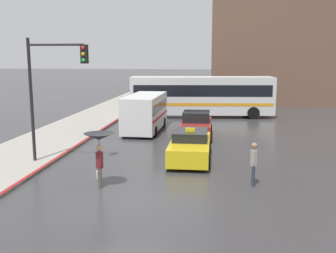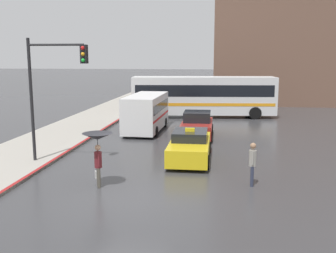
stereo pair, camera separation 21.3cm
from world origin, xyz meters
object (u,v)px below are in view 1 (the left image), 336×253
object	(u,v)px
ambulance_van	(145,111)
city_bus	(202,95)
sedan_red	(196,126)
traffic_light	(53,79)
taxi	(190,146)
pedestrian_with_umbrella	(99,143)
pedestrian_man	(254,161)

from	to	relation	value
ambulance_van	city_bus	xyz separation A→B (m)	(3.46, 6.81, 0.48)
sedan_red	traffic_light	xyz separation A→B (m)	(-6.00, -6.91, 3.15)
sedan_red	city_bus	world-z (taller)	city_bus
city_bus	traffic_light	size ratio (longest dim) A/B	2.06
taxi	city_bus	distance (m)	13.89
city_bus	pedestrian_with_umbrella	xyz separation A→B (m)	(-3.17, -18.26, -0.10)
pedestrian_man	traffic_light	bearing A→B (deg)	-99.66
sedan_red	pedestrian_man	distance (m)	9.33
ambulance_van	pedestrian_with_umbrella	size ratio (longest dim) A/B	2.84
taxi	city_bus	xyz separation A→B (m)	(0.09, 13.84, 1.15)
ambulance_van	taxi	bearing A→B (deg)	117.36
city_bus	taxi	bearing A→B (deg)	-5.72
pedestrian_with_umbrella	traffic_light	world-z (taller)	traffic_light
taxi	pedestrian_with_umbrella	size ratio (longest dim) A/B	2.20
taxi	pedestrian_man	world-z (taller)	pedestrian_man
pedestrian_with_umbrella	pedestrian_man	bearing A→B (deg)	-104.68
pedestrian_man	city_bus	bearing A→B (deg)	-167.92
pedestrian_with_umbrella	taxi	bearing A→B (deg)	-58.51
sedan_red	ambulance_van	world-z (taller)	ambulance_van
taxi	ambulance_van	distance (m)	7.82
ambulance_van	city_bus	size ratio (longest dim) A/B	0.50
taxi	city_bus	bearing A→B (deg)	-90.37
city_bus	pedestrian_man	bearing A→B (deg)	2.88
city_bus	pedestrian_with_umbrella	world-z (taller)	city_bus
sedan_red	city_bus	bearing A→B (deg)	-90.35
ambulance_van	traffic_light	distance (m)	9.23
taxi	sedan_red	distance (m)	5.44
pedestrian_with_umbrella	city_bus	bearing A→B (deg)	-33.50
pedestrian_man	sedan_red	bearing A→B (deg)	-160.19
ambulance_van	pedestrian_man	world-z (taller)	ambulance_van
pedestrian_with_umbrella	pedestrian_man	xyz separation A→B (m)	(5.68, 0.90, -0.74)
taxi	traffic_light	distance (m)	6.93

